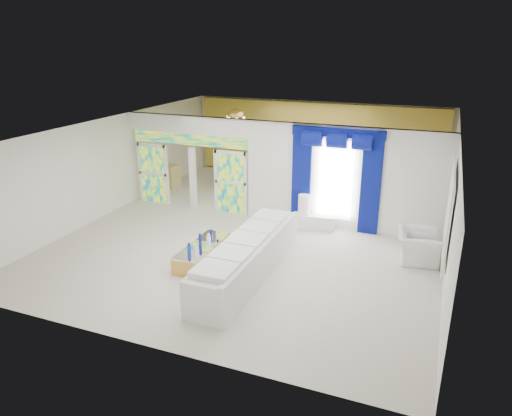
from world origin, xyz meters
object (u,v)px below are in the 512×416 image
at_px(console_table, 314,221).
at_px(grand_piano, 256,171).
at_px(armchair, 418,246).
at_px(coffee_table, 202,253).
at_px(white_sofa, 248,259).

distance_m(console_table, grand_piano, 4.84).
xyz_separation_m(armchair, grand_piano, (-6.23, 4.67, 0.12)).
distance_m(armchair, grand_piano, 7.79).
bearing_deg(coffee_table, console_table, 57.86).
xyz_separation_m(white_sofa, grand_piano, (-2.61, 7.05, 0.07)).
bearing_deg(white_sofa, console_table, 79.99).
bearing_deg(white_sofa, grand_piano, 110.84).
height_order(white_sofa, coffee_table, white_sofa).
bearing_deg(grand_piano, white_sofa, -59.84).
height_order(armchair, grand_piano, grand_piano).
xyz_separation_m(white_sofa, console_table, (0.65, 3.48, -0.22)).
relative_size(white_sofa, grand_piano, 2.28).
height_order(coffee_table, console_table, coffee_table).
height_order(console_table, armchair, armchair).
relative_size(console_table, armchair, 1.06).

